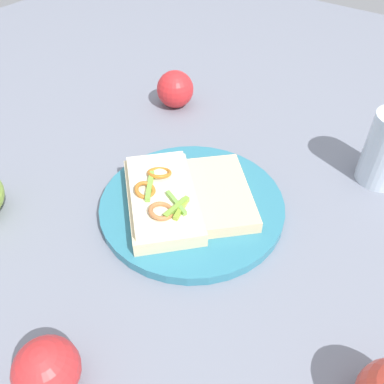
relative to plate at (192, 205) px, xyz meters
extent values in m
plane|color=slate|center=(0.00, 0.00, -0.01)|extent=(2.00, 2.00, 0.00)
cylinder|color=teal|center=(0.00, 0.00, 0.00)|extent=(0.28, 0.28, 0.02)
cube|color=beige|center=(0.03, -0.03, 0.02)|extent=(0.20, 0.20, 0.02)
cube|color=#EEE4C2|center=(0.03, -0.03, 0.04)|extent=(0.18, 0.18, 0.01)
torus|color=#B06C3C|center=(0.07, 0.00, 0.05)|extent=(0.05, 0.05, 0.01)
torus|color=#BD6C20|center=(0.01, -0.05, 0.05)|extent=(0.04, 0.05, 0.02)
torus|color=#B26623|center=(0.05, -0.05, 0.05)|extent=(0.04, 0.04, 0.02)
cube|color=#78A438|center=(0.05, 0.01, 0.05)|extent=(0.05, 0.01, 0.01)
cube|color=#73AF44|center=(0.05, 0.01, 0.05)|extent=(0.02, 0.05, 0.01)
cube|color=#88A931|center=(0.05, 0.02, 0.05)|extent=(0.04, 0.02, 0.01)
cube|color=#7DB842|center=(0.04, -0.04, 0.05)|extent=(0.05, 0.04, 0.01)
cube|color=beige|center=(-0.03, 0.03, 0.02)|extent=(0.17, 0.17, 0.02)
sphere|color=red|center=(0.30, 0.04, 0.03)|extent=(0.07, 0.07, 0.07)
sphere|color=red|center=(-0.22, -0.21, 0.03)|extent=(0.10, 0.10, 0.07)
camera|label=1|loc=(0.36, 0.26, 0.44)|focal=38.26mm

